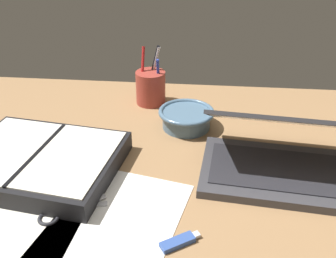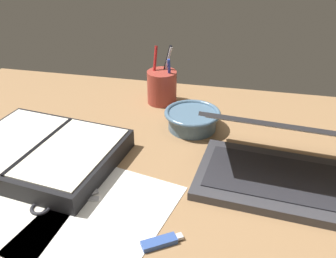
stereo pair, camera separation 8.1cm
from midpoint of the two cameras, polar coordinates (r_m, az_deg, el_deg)
name	(u,v)px [view 1 (the left image)]	position (r cm, az deg, el deg)	size (l,w,h in cm)	color
desk_top	(167,184)	(78.61, -3.19, -8.46)	(140.00, 100.00, 2.00)	#936D47
laptop	(278,154)	(80.01, 13.68, -3.84)	(33.18, 27.40, 16.00)	#38383D
bowl	(186,117)	(94.90, 0.36, 1.70)	(14.24, 14.24, 4.91)	slate
pen_cup	(151,87)	(107.17, -4.84, 6.36)	(8.38, 8.38, 16.46)	#9E382D
planner	(40,161)	(85.37, -21.61, -4.66)	(35.80, 30.08, 4.70)	black
scissors	(56,211)	(74.44, -19.76, -11.86)	(12.81, 9.08, 0.80)	#B7B7BC
paper_sheet_front	(114,223)	(69.88, -11.63, -13.95)	(21.82, 28.68, 0.16)	white
paper_sheet_beside_planner	(16,239)	(72.33, -25.26, -15.01)	(18.98, 25.53, 0.16)	silver
usb_drive	(179,242)	(64.87, -2.11, -16.96)	(6.90, 5.29, 1.00)	#33519E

